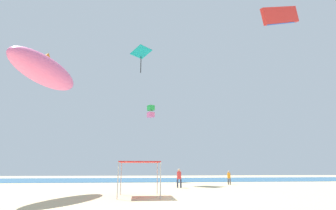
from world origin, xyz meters
The scene contains 9 objects.
ground centered at (0.00, 0.00, -0.05)m, with size 110.00×110.00×0.10m, color #D1BA8C.
ocean_strip centered at (0.00, 28.64, 0.01)m, with size 110.00×18.34×0.03m, color #28608C.
canopy_tent centered at (-3.26, 1.00, 2.23)m, with size 2.80×3.01×2.36m.
person_near_tent centered at (7.62, 13.62, 0.95)m, with size 0.39×0.39×1.62m.
person_leftmost centered at (0.79, 9.09, 1.09)m, with size 0.50×0.44×1.86m.
kite_parafoil_red centered at (13.10, 7.86, 19.69)m, with size 6.34×3.07×4.09m.
kite_inflatable_pink centered at (-11.42, 3.66, 9.92)m, with size 4.99×8.60×3.23m.
kite_box_green centered at (-1.61, 23.24, 10.97)m, with size 1.29×1.28×2.01m.
kite_diamond_teal centered at (-3.43, 18.67, 19.07)m, with size 3.47×3.46×3.82m.
Camera 1 is at (-3.32, -17.71, 1.87)m, focal length 27.41 mm.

